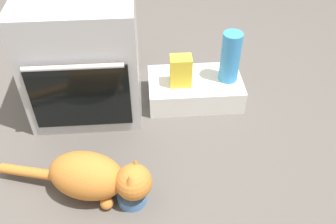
% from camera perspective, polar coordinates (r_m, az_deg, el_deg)
% --- Properties ---
extents(ground, '(8.00, 8.00, 0.00)m').
position_cam_1_polar(ground, '(1.98, -13.13, -6.97)').
color(ground, '#56514C').
extents(oven, '(0.59, 0.61, 0.68)m').
position_cam_1_polar(oven, '(2.11, -12.78, 8.88)').
color(oven, '#B7BABF').
rests_on(oven, ground).
extents(pantry_cabinet, '(0.55, 0.33, 0.14)m').
position_cam_1_polar(pantry_cabinet, '(2.24, 4.12, 3.53)').
color(pantry_cabinet, white).
rests_on(pantry_cabinet, ground).
extents(food_bowl, '(0.14, 0.14, 0.08)m').
position_cam_1_polar(food_bowl, '(1.76, -5.52, -12.69)').
color(food_bowl, '#4C7AB7').
rests_on(food_bowl, ground).
extents(cat, '(0.73, 0.31, 0.24)m').
position_cam_1_polar(cat, '(1.73, -11.05, -9.70)').
color(cat, '#C6752D').
rests_on(cat, ground).
extents(water_bottle, '(0.11, 0.11, 0.30)m').
position_cam_1_polar(water_bottle, '(2.14, 9.50, 8.26)').
color(water_bottle, '#388CD1').
rests_on(water_bottle, pantry_cabinet).
extents(snack_bag, '(0.12, 0.09, 0.18)m').
position_cam_1_polar(snack_bag, '(2.11, 1.96, 6.29)').
color(snack_bag, yellow).
rests_on(snack_bag, pantry_cabinet).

